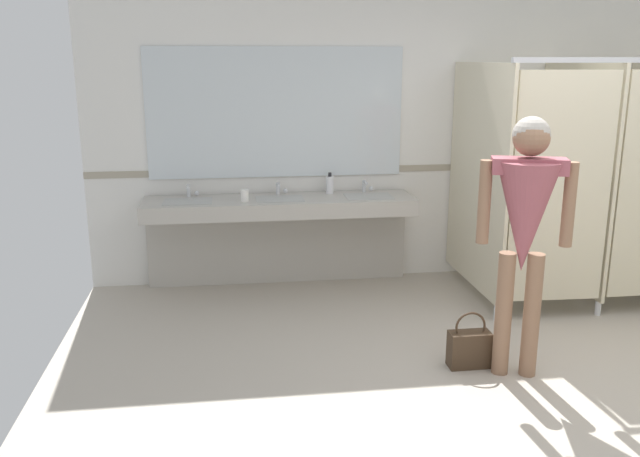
% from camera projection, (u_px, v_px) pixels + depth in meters
% --- Properties ---
extents(ground_plane, '(6.93, 5.54, 0.10)m').
position_uv_depth(ground_plane, '(578.00, 397.00, 4.27)').
color(ground_plane, '#B2A899').
extents(wall_back, '(6.93, 0.12, 2.85)m').
position_uv_depth(wall_back, '(458.00, 127.00, 6.33)').
color(wall_back, silver).
rests_on(wall_back, ground_plane).
extents(wall_back_tile_band, '(6.93, 0.01, 0.06)m').
position_uv_depth(wall_back_tile_band, '(458.00, 167.00, 6.37)').
color(wall_back_tile_band, '#9E937F').
rests_on(wall_back_tile_band, wall_back).
extents(vanity_counter, '(2.41, 0.54, 0.97)m').
position_uv_depth(vanity_counter, '(279.00, 221.00, 6.05)').
color(vanity_counter, '#B2ADA3').
rests_on(vanity_counter, ground_plane).
extents(mirror_panel, '(2.31, 0.02, 1.16)m').
position_uv_depth(mirror_panel, '(276.00, 113.00, 6.00)').
color(mirror_panel, silver).
rests_on(mirror_panel, wall_back).
extents(bathroom_stalls, '(2.68, 1.32, 2.07)m').
position_uv_depth(bathroom_stalls, '(633.00, 176.00, 5.69)').
color(bathroom_stalls, beige).
rests_on(bathroom_stalls, ground_plane).
extents(person_standing, '(0.58, 0.50, 1.72)m').
position_uv_depth(person_standing, '(525.00, 215.00, 4.21)').
color(person_standing, '#8C664C').
rests_on(person_standing, ground_plane).
extents(handbag, '(0.28, 0.13, 0.40)m').
position_uv_depth(handbag, '(469.00, 348.00, 4.55)').
color(handbag, '#3F2D1E').
rests_on(handbag, ground_plane).
extents(soap_dispenser, '(0.07, 0.07, 0.19)m').
position_uv_depth(soap_dispenser, '(330.00, 185.00, 6.11)').
color(soap_dispenser, white).
rests_on(soap_dispenser, vanity_counter).
extents(paper_cup, '(0.07, 0.07, 0.10)m').
position_uv_depth(paper_cup, '(245.00, 196.00, 5.78)').
color(paper_cup, white).
rests_on(paper_cup, vanity_counter).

